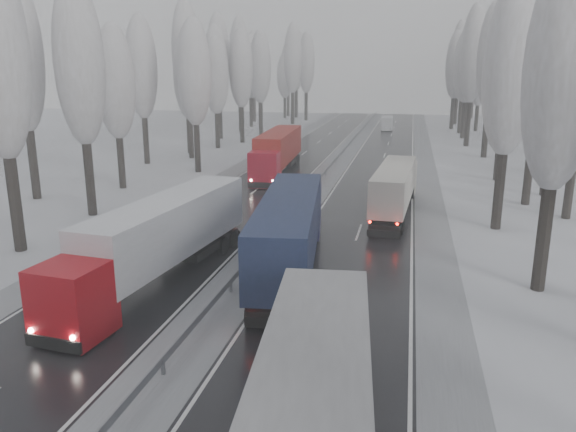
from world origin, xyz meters
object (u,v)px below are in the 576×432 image
at_px(truck_red_white, 159,237).
at_px(truck_grey_tarp, 313,420).
at_px(box_truck_distant, 387,123).
at_px(truck_blue_box, 291,227).
at_px(truck_cream_box, 396,185).
at_px(truck_red_red, 277,150).

bearing_deg(truck_red_white, truck_grey_tarp, -46.71).
bearing_deg(truck_red_white, box_truck_distant, 90.31).
bearing_deg(truck_grey_tarp, truck_red_white, 121.59).
relative_size(truck_grey_tarp, truck_blue_box, 0.98).
bearing_deg(truck_cream_box, box_truck_distant, 96.80).
relative_size(box_truck_distant, truck_red_white, 0.41).
height_order(truck_blue_box, truck_red_white, truck_blue_box).
distance_m(truck_grey_tarp, truck_red_red, 46.47).
bearing_deg(truck_grey_tarp, box_truck_distant, 85.83).
bearing_deg(truck_blue_box, truck_cream_box, 63.65).
height_order(truck_grey_tarp, truck_cream_box, truck_grey_tarp).
bearing_deg(truck_red_red, truck_blue_box, -78.48).
bearing_deg(truck_blue_box, box_truck_distant, 81.83).
bearing_deg(truck_grey_tarp, truck_cream_box, 82.42).
distance_m(truck_grey_tarp, truck_red_white, 17.11).
xyz_separation_m(truck_grey_tarp, truck_red_white, (-10.34, 13.63, -0.05)).
relative_size(truck_blue_box, truck_cream_box, 1.17).
relative_size(truck_red_white, truck_red_red, 0.96).
xyz_separation_m(truck_blue_box, truck_red_red, (-7.45, 28.44, 0.02)).
xyz_separation_m(truck_cream_box, box_truck_distant, (-3.37, 61.79, -0.94)).
height_order(truck_blue_box, truck_cream_box, truck_blue_box).
bearing_deg(box_truck_distant, truck_cream_box, -90.15).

